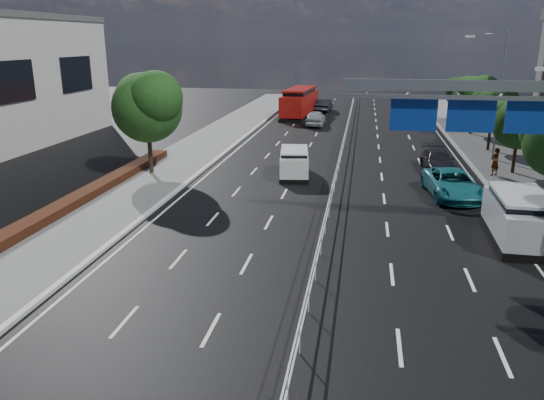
# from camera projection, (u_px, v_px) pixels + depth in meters

# --- Properties ---
(ground) EXTENTS (160.00, 160.00, 0.00)m
(ground) POSITION_uv_depth(u_px,v_px,m) (302.00, 338.00, 15.65)
(ground) COLOR black
(ground) RESTS_ON ground
(kerb_near) EXTENTS (0.25, 140.00, 0.15)m
(kerb_near) POSITION_uv_depth(u_px,v_px,m) (26.00, 311.00, 17.10)
(kerb_near) COLOR silver
(kerb_near) RESTS_ON ground
(median_fence) EXTENTS (0.05, 85.00, 1.02)m
(median_fence) POSITION_uv_depth(u_px,v_px,m) (340.00, 159.00, 36.71)
(median_fence) COLOR silver
(median_fence) RESTS_ON ground
(hedge_near) EXTENTS (1.00, 36.00, 0.44)m
(hedge_near) POSITION_uv_depth(u_px,v_px,m) (4.00, 239.00, 22.43)
(hedge_near) COLOR black
(hedge_near) RESTS_ON sidewalk_near
(overhead_gantry) EXTENTS (10.24, 0.38, 7.45)m
(overhead_gantry) POSITION_uv_depth(u_px,v_px,m) (490.00, 110.00, 22.40)
(overhead_gantry) COLOR gray
(overhead_gantry) RESTS_ON ground
(streetlight_far) EXTENTS (2.78, 2.40, 9.00)m
(streetlight_far) POSITION_uv_depth(u_px,v_px,m) (496.00, 88.00, 36.94)
(streetlight_far) COLOR gray
(streetlight_far) RESTS_ON ground
(near_tree_back) EXTENTS (4.84, 4.51, 6.69)m
(near_tree_back) POSITION_uv_depth(u_px,v_px,m) (148.00, 103.00, 33.20)
(near_tree_back) COLOR black
(near_tree_back) RESTS_ON ground
(far_tree_e) EXTENTS (3.63, 3.38, 5.13)m
(far_tree_e) POSITION_uv_depth(u_px,v_px,m) (520.00, 120.00, 33.51)
(far_tree_e) COLOR black
(far_tree_e) RESTS_ON ground
(far_tree_f) EXTENTS (3.52, 3.28, 5.02)m
(far_tree_f) POSITION_uv_depth(u_px,v_px,m) (493.00, 107.00, 40.60)
(far_tree_f) COLOR black
(far_tree_f) RESTS_ON ground
(far_tree_g) EXTENTS (3.96, 3.69, 5.45)m
(far_tree_g) POSITION_uv_depth(u_px,v_px,m) (475.00, 94.00, 47.59)
(far_tree_g) COLOR black
(far_tree_g) RESTS_ON ground
(far_tree_h) EXTENTS (3.41, 3.18, 4.91)m
(far_tree_h) POSITION_uv_depth(u_px,v_px,m) (461.00, 90.00, 54.76)
(far_tree_h) COLOR black
(far_tree_h) RESTS_ON ground
(white_minivan) EXTENTS (2.30, 4.33, 1.80)m
(white_minivan) POSITION_uv_depth(u_px,v_px,m) (294.00, 163.00, 33.89)
(white_minivan) COLOR black
(white_minivan) RESTS_ON ground
(red_bus) EXTENTS (3.32, 10.79, 3.18)m
(red_bus) POSITION_uv_depth(u_px,v_px,m) (300.00, 102.00, 60.23)
(red_bus) COLOR black
(red_bus) RESTS_ON ground
(near_car_silver) EXTENTS (1.83, 4.54, 1.54)m
(near_car_silver) POSITION_uv_depth(u_px,v_px,m) (316.00, 118.00, 53.90)
(near_car_silver) COLOR #A4A7AC
(near_car_silver) RESTS_ON ground
(near_car_dark) EXTENTS (1.97, 4.76, 1.53)m
(near_car_dark) POSITION_uv_depth(u_px,v_px,m) (324.00, 105.00, 64.20)
(near_car_dark) COLOR black
(near_car_dark) RESTS_ON ground
(silver_minivan) EXTENTS (2.33, 5.23, 2.15)m
(silver_minivan) POSITION_uv_depth(u_px,v_px,m) (519.00, 218.00, 22.91)
(silver_minivan) COLOR black
(silver_minivan) RESTS_ON ground
(parked_car_teal) EXTENTS (3.08, 5.64, 1.50)m
(parked_car_teal) POSITION_uv_depth(u_px,v_px,m) (452.00, 184.00, 29.48)
(parked_car_teal) COLOR #1B717C
(parked_car_teal) RESTS_ON ground
(parked_car_dark) EXTENTS (2.12, 4.71, 1.34)m
(parked_car_dark) POSITION_uv_depth(u_px,v_px,m) (438.00, 161.00, 35.34)
(parked_car_dark) COLOR black
(parked_car_dark) RESTS_ON ground
(pedestrian_a) EXTENTS (0.77, 0.73, 1.77)m
(pedestrian_a) POSITION_uv_depth(u_px,v_px,m) (495.00, 162.00, 33.52)
(pedestrian_a) COLOR gray
(pedestrian_a) RESTS_ON sidewalk_far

